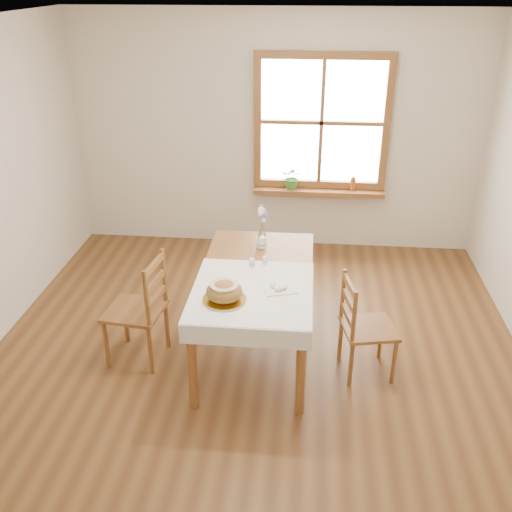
{
  "coord_description": "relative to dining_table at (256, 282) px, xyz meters",
  "views": [
    {
      "loc": [
        0.38,
        -3.69,
        2.91
      ],
      "look_at": [
        0.0,
        0.3,
        0.9
      ],
      "focal_mm": 40.0,
      "sensor_mm": 36.0,
      "label": 1
    }
  ],
  "objects": [
    {
      "name": "window_sill",
      "position": [
        0.5,
        2.1,
        0.03
      ],
      "size": [
        1.46,
        0.2,
        0.05
      ],
      "color": "olive",
      "rests_on": "ground"
    },
    {
      "name": "chair_left",
      "position": [
        -0.97,
        -0.19,
        -0.2
      ],
      "size": [
        0.51,
        0.49,
        0.94
      ],
      "primitive_type": null,
      "rotation": [
        0.0,
        0.0,
        -1.69
      ],
      "color": "olive",
      "rests_on": "ground"
    },
    {
      "name": "table_linen",
      "position": [
        0.0,
        -0.3,
        0.09
      ],
      "size": [
        0.91,
        0.99,
        0.01
      ],
      "primitive_type": "cube",
      "color": "white",
      "rests_on": "dining_table"
    },
    {
      "name": "eggs",
      "position": [
        0.2,
        -0.26,
        0.13
      ],
      "size": [
        0.23,
        0.21,
        0.04
      ],
      "primitive_type": null,
      "rotation": [
        0.0,
        0.0,
        0.3
      ],
      "color": "white",
      "rests_on": "egg_napkin"
    },
    {
      "name": "potted_plant",
      "position": [
        0.21,
        2.1,
        0.15
      ],
      "size": [
        0.27,
        0.29,
        0.2
      ],
      "primitive_type": "imported",
      "rotation": [
        0.0,
        0.0,
        -0.13
      ],
      "color": "#34752E",
      "rests_on": "window_sill"
    },
    {
      "name": "lavender_bouquet",
      "position": [
        0.0,
        0.47,
        0.32
      ],
      "size": [
        0.15,
        0.15,
        0.28
      ],
      "primitive_type": null,
      "color": "#6A5394",
      "rests_on": "flower_vase"
    },
    {
      "name": "ground",
      "position": [
        0.0,
        -0.3,
        -0.66
      ],
      "size": [
        5.0,
        5.0,
        0.0
      ],
      "primitive_type": "plane",
      "color": "brown",
      "rests_on": "ground"
    },
    {
      "name": "chair_right",
      "position": [
        0.9,
        -0.2,
        -0.24
      ],
      "size": [
        0.49,
        0.47,
        0.85
      ],
      "primitive_type": null,
      "rotation": [
        0.0,
        0.0,
        1.77
      ],
      "color": "olive",
      "rests_on": "ground"
    },
    {
      "name": "egg_napkin",
      "position": [
        0.2,
        -0.26,
        0.1
      ],
      "size": [
        0.29,
        0.26,
        0.01
      ],
      "primitive_type": "cube",
      "rotation": [
        0.0,
        0.0,
        0.3
      ],
      "color": "white",
      "rests_on": "table_linen"
    },
    {
      "name": "room_walls",
      "position": [
        0.0,
        -0.3,
        1.04
      ],
      "size": [
        4.6,
        5.1,
        2.65
      ],
      "color": "beige",
      "rests_on": "ground"
    },
    {
      "name": "bread_loaf",
      "position": [
        -0.19,
        -0.47,
        0.18
      ],
      "size": [
        0.27,
        0.27,
        0.15
      ],
      "primitive_type": "ellipsoid",
      "color": "olive",
      "rests_on": "bread_plate"
    },
    {
      "name": "window",
      "position": [
        0.5,
        2.17,
        0.79
      ],
      "size": [
        1.46,
        0.08,
        1.46
      ],
      "color": "olive",
      "rests_on": "ground"
    },
    {
      "name": "bread_plate",
      "position": [
        -0.19,
        -0.47,
        0.1
      ],
      "size": [
        0.36,
        0.36,
        0.02
      ],
      "primitive_type": "cylinder",
      "rotation": [
        0.0,
        0.0,
        -0.18
      ],
      "color": "silver",
      "rests_on": "table_linen"
    },
    {
      "name": "amber_bottle",
      "position": [
        0.88,
        2.1,
        0.13
      ],
      "size": [
        0.06,
        0.06,
        0.17
      ],
      "primitive_type": "cylinder",
      "rotation": [
        0.0,
        0.0,
        -0.07
      ],
      "color": "#9F4F1D",
      "rests_on": "window_sill"
    },
    {
      "name": "flower_vase",
      "position": [
        0.0,
        0.47,
        0.13
      ],
      "size": [
        0.1,
        0.1,
        0.09
      ],
      "primitive_type": "cylinder",
      "rotation": [
        0.0,
        0.0,
        0.12
      ],
      "color": "silver",
      "rests_on": "dining_table"
    },
    {
      "name": "dining_table",
      "position": [
        0.0,
        0.0,
        0.0
      ],
      "size": [
        0.9,
        1.6,
        0.75
      ],
      "color": "olive",
      "rests_on": "ground"
    },
    {
      "name": "salt_shaker",
      "position": [
        -0.04,
        0.07,
        0.14
      ],
      "size": [
        0.05,
        0.05,
        0.09
      ],
      "primitive_type": "cylinder",
      "rotation": [
        0.0,
        0.0,
        -0.12
      ],
      "color": "silver",
      "rests_on": "table_linen"
    },
    {
      "name": "pepper_shaker",
      "position": [
        0.06,
        0.13,
        0.14
      ],
      "size": [
        0.05,
        0.05,
        0.08
      ],
      "primitive_type": "cylinder",
      "rotation": [
        0.0,
        0.0,
        -0.06
      ],
      "color": "silver",
      "rests_on": "table_linen"
    }
  ]
}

